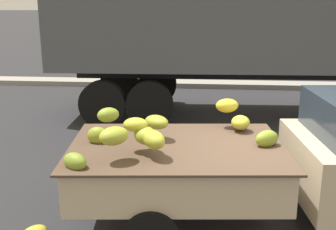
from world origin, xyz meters
TOP-DOWN VIEW (x-y plane):
  - ground at (0.00, 0.00)m, footprint 220.00×220.00m
  - curb_strip at (0.00, 8.93)m, footprint 80.00×0.80m
  - pickup_truck at (0.74, -0.02)m, footprint 4.89×2.27m
  - semi_trailer at (1.45, 5.41)m, footprint 12.09×3.02m

SIDE VIEW (x-z plane):
  - ground at x=0.00m, z-range 0.00..0.00m
  - curb_strip at x=0.00m, z-range 0.00..0.16m
  - pickup_truck at x=0.74m, z-range 0.03..1.73m
  - semi_trailer at x=1.45m, z-range 0.57..4.52m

